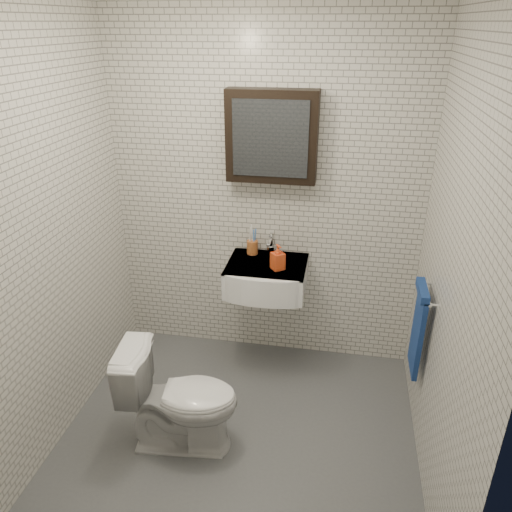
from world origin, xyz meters
name	(u,v)px	position (x,y,z in m)	size (l,w,h in m)	color
ground	(238,435)	(0.00, 0.00, 0.01)	(2.20, 2.00, 0.01)	#53565B
room_shell	(234,220)	(0.00, 0.00, 1.47)	(2.22, 2.02, 2.51)	silver
washbasin	(266,278)	(0.05, 0.73, 0.76)	(0.55, 0.50, 0.20)	white
faucet	(270,246)	(0.05, 0.93, 0.92)	(0.06, 0.20, 0.15)	silver
mirror_cabinet	(272,137)	(0.05, 0.93, 1.70)	(0.60, 0.15, 0.60)	black
towel_rail	(419,326)	(1.04, 0.35, 0.72)	(0.09, 0.30, 0.58)	silver
toothbrush_cup	(252,247)	(-0.08, 0.92, 0.91)	(0.09, 0.09, 0.22)	#A35728
soap_bottle	(278,257)	(0.13, 0.71, 0.94)	(0.08, 0.08, 0.18)	orange
toilet	(180,398)	(-0.33, -0.11, 0.35)	(0.39, 0.69, 0.70)	white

